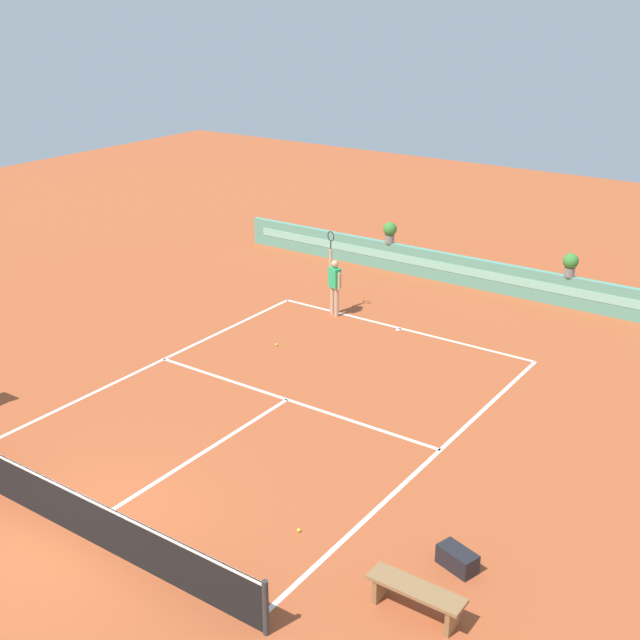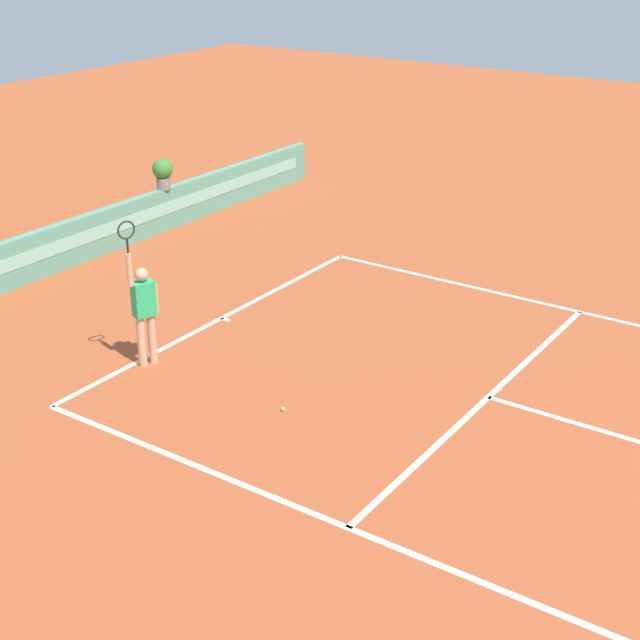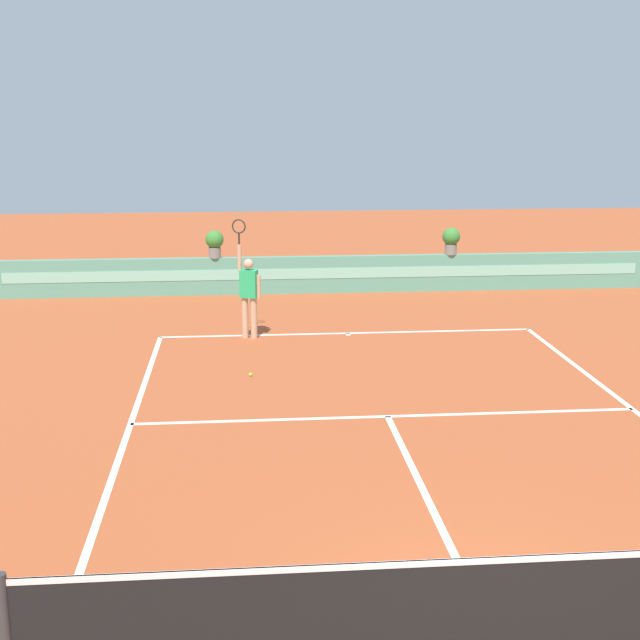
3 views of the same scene
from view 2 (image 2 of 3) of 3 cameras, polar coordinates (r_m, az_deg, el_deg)
The scene contains 6 objects.
ground_plane at distance 14.95m, azimuth 11.62°, elevation -5.06°, with size 60.00×60.00×0.00m, color #A84C28.
court_lines at distance 15.19m, azimuth 9.14°, elevation -4.34°, with size 8.32×11.94×0.01m.
back_wall_barrier at distance 20.56m, azimuth -15.80°, elevation 4.24°, with size 18.00×0.21×1.00m.
tennis_player at distance 15.72m, azimuth -10.70°, elevation 0.77°, with size 0.59×0.32×2.58m.
tennis_ball_near_baseline at distance 14.46m, azimuth -2.25°, elevation -5.46°, with size 0.07×0.07×0.07m, color #CCE033.
potted_plant_right at distance 22.47m, azimuth -9.58°, elevation 8.91°, with size 0.48×0.48×0.72m.
Camera 2 is at (-12.26, 1.27, 7.14)m, focal length 52.45 mm.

